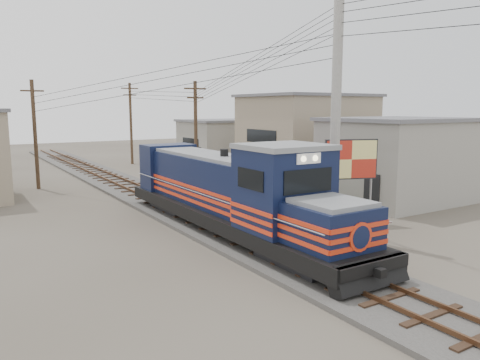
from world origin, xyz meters
TOP-DOWN VIEW (x-y plane):
  - ground at (0.00, 0.00)m, footprint 120.00×120.00m
  - ballast at (0.00, 10.00)m, footprint 3.60×70.00m
  - track at (0.00, 10.00)m, footprint 1.15×70.00m
  - locomotive at (0.00, 1.82)m, footprint 2.86×15.57m
  - utility_pole_main at (3.50, -0.50)m, footprint 0.40×0.40m
  - wooden_pole_mid at (4.50, 14.00)m, footprint 1.60×0.24m
  - wooden_pole_far at (4.80, 28.00)m, footprint 1.60×0.24m
  - wooden_pole_left at (-5.00, 18.00)m, footprint 1.60×0.24m
  - power_lines at (-0.14, 8.49)m, footprint 9.65×19.00m
  - shophouse_front at (11.50, 3.00)m, footprint 7.35×6.30m
  - shophouse_mid at (12.50, 12.00)m, footprint 8.40×7.35m
  - shophouse_back at (11.00, 22.00)m, footprint 6.30×6.30m
  - billboard at (5.55, 0.58)m, footprint 2.37×1.00m
  - market_umbrella at (6.71, 6.14)m, footprint 2.56×2.56m
  - vendor at (7.55, 5.22)m, footprint 0.70×0.57m
  - plant_nursery at (5.55, 3.18)m, footprint 3.29×3.35m

SIDE VIEW (x-z plane):
  - ground at x=0.00m, z-range 0.00..0.00m
  - ballast at x=0.00m, z-range 0.00..0.16m
  - track at x=0.00m, z-range 0.20..0.32m
  - plant_nursery at x=5.55m, z-range -0.07..1.06m
  - vendor at x=7.55m, z-range 0.00..1.66m
  - locomotive at x=0.00m, z-range -0.24..3.62m
  - market_umbrella at x=6.71m, z-range 0.83..3.01m
  - shophouse_back at x=11.00m, z-range 0.01..4.21m
  - shophouse_front at x=11.50m, z-range 0.01..4.71m
  - billboard at x=5.55m, z-range 0.93..4.77m
  - shophouse_mid at x=12.50m, z-range 0.01..6.21m
  - wooden_pole_mid at x=4.50m, z-range 0.18..7.18m
  - wooden_pole_left at x=-5.00m, z-range 0.18..7.18m
  - wooden_pole_far at x=4.80m, z-range 0.18..7.68m
  - utility_pole_main at x=3.50m, z-range 0.00..10.00m
  - power_lines at x=-0.14m, z-range 5.91..9.21m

